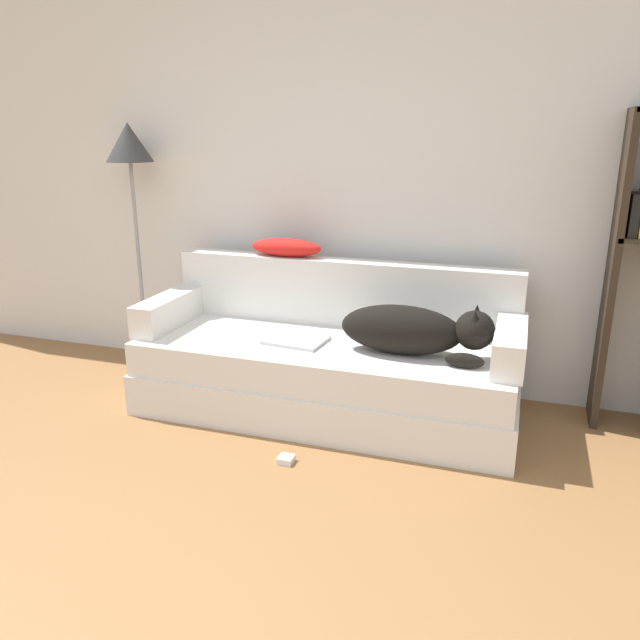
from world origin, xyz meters
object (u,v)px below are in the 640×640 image
object	(u,v)px
dog	(414,330)
laptop	(296,340)
power_adapter	(286,459)
floor_lamp	(131,165)
throw_pillow	(286,247)
couch	(325,377)

from	to	relation	value
dog	laptop	distance (m)	0.65
laptop	dog	bearing A→B (deg)	5.93
dog	power_adapter	size ratio (longest dim) A/B	10.72
dog	floor_lamp	distance (m)	2.06
dog	power_adapter	distance (m)	0.91
floor_lamp	power_adapter	bearing A→B (deg)	-34.16
throw_pillow	laptop	bearing A→B (deg)	-62.41
dog	power_adapter	bearing A→B (deg)	-132.56
laptop	power_adapter	bearing A→B (deg)	-69.47
laptop	power_adapter	xyz separation A→B (m)	(0.14, -0.54, -0.41)
floor_lamp	power_adapter	size ratio (longest dim) A/B	21.54
power_adapter	floor_lamp	bearing A→B (deg)	145.84
power_adapter	couch	bearing A→B (deg)	89.43
couch	floor_lamp	world-z (taller)	floor_lamp
couch	laptop	xyz separation A→B (m)	(-0.15, -0.06, 0.22)
couch	dog	distance (m)	0.60
couch	throw_pillow	size ratio (longest dim) A/B	4.76
throw_pillow	couch	bearing A→B (deg)	-43.21
dog	throw_pillow	world-z (taller)	throw_pillow
dog	throw_pillow	distance (m)	0.98
throw_pillow	floor_lamp	distance (m)	1.12
dog	laptop	world-z (taller)	dog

